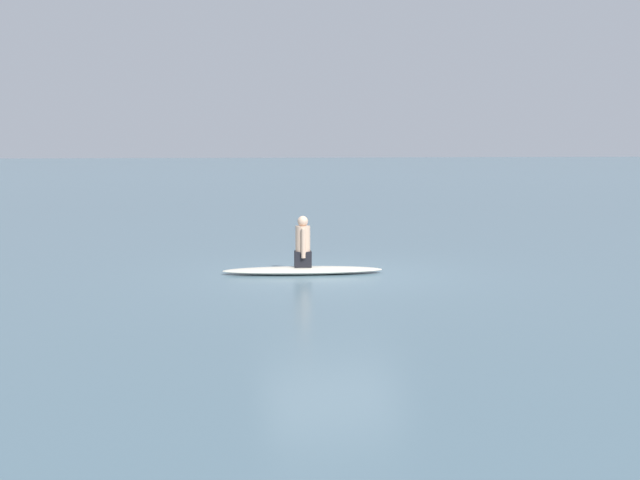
% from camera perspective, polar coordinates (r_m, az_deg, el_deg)
% --- Properties ---
extents(ground_plane, '(400.00, 400.00, 0.00)m').
position_cam_1_polar(ground_plane, '(14.94, 0.89, -2.44)').
color(ground_plane, slate).
extents(surfboard, '(2.98, 1.12, 0.13)m').
position_cam_1_polar(surfboard, '(15.10, -1.18, -2.09)').
color(surfboard, silver).
rests_on(surfboard, ground).
extents(person_paddler, '(0.35, 0.41, 0.93)m').
position_cam_1_polar(person_paddler, '(15.04, -1.18, -0.26)').
color(person_paddler, black).
rests_on(person_paddler, surfboard).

